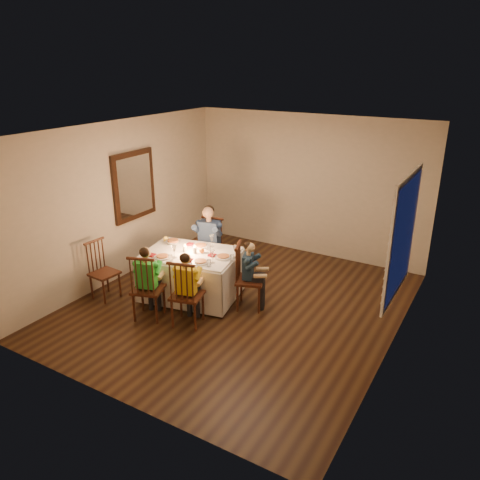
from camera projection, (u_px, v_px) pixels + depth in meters
The scene contains 26 objects.
ground at pixel (239, 305), 7.08m from camera, with size 5.00×5.00×0.00m, color black.
wall_left at pixel (121, 201), 7.68m from camera, with size 0.02×5.00×2.60m, color #B9B19E.
wall_right at pixel (401, 255), 5.55m from camera, with size 0.02×5.00×2.60m, color #B9B19E.
wall_back at pixel (307, 186), 8.63m from camera, with size 4.50×0.02×2.60m, color #B9B19E.
ceiling at pixel (239, 131), 6.15m from camera, with size 5.00×5.00×0.00m, color white.
dining_table at pixel (191, 265), 7.16m from camera, with size 1.59×1.28×0.71m.
chair_adult at pixel (210, 275), 8.05m from camera, with size 0.41×0.39×1.01m, color #36170E, non-canonical shape.
chair_near_left at pixel (150, 317), 6.75m from camera, with size 0.41×0.39×1.01m, color #36170E, non-canonical shape.
chair_near_right at pixel (188, 323), 6.58m from camera, with size 0.41×0.39×1.01m, color #36170E, non-canonical shape.
chair_end at pixel (250, 307), 7.03m from camera, with size 0.41×0.39×1.01m, color #36170E, non-canonical shape.
chair_extra at pixel (107, 297), 7.31m from camera, with size 0.38×0.36×0.93m, color #36170E, non-canonical shape.
adult at pixel (210, 275), 8.05m from camera, with size 0.45×0.42×1.24m, color navy, non-canonical shape.
child_green at pixel (150, 317), 6.75m from camera, with size 0.37×0.33×1.09m, color green, non-canonical shape.
child_yellow at pixel (188, 323), 6.58m from camera, with size 0.36×0.33×1.08m, color yellow, non-canonical shape.
child_teal at pixel (250, 307), 7.03m from camera, with size 0.34×0.31×1.04m, color #1B3045, non-canonical shape.
setting_adult at pixel (201, 246), 7.31m from camera, with size 0.26×0.26×0.02m, color silver.
setting_green at pixel (163, 257), 6.91m from camera, with size 0.26×0.26×0.02m, color silver.
setting_yellow at pixel (200, 262), 6.73m from camera, with size 0.26×0.26×0.02m, color silver.
setting_teal at pixel (223, 257), 6.90m from camera, with size 0.26×0.26×0.02m, color silver.
candle_left at pixel (185, 249), 7.10m from camera, with size 0.06×0.06×0.10m, color silver.
candle_right at pixel (195, 250), 7.05m from camera, with size 0.06×0.06×0.10m, color silver.
squash at pixel (166, 239), 7.50m from camera, with size 0.09×0.09×0.09m, color yellow.
orange_fruit at pixel (202, 250), 7.06m from camera, with size 0.08×0.08×0.08m, color orange.
serving_bowl at pixel (173, 242), 7.41m from camera, with size 0.22×0.22×0.05m, color silver.
wall_mirror at pixel (134, 186), 7.84m from camera, with size 0.06×0.95×1.15m.
window_blinds at pixel (402, 236), 5.58m from camera, with size 0.07×1.34×1.54m.
Camera 1 is at (3.19, -5.38, 3.46)m, focal length 35.00 mm.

